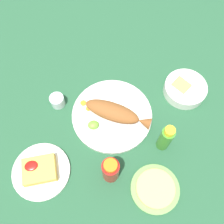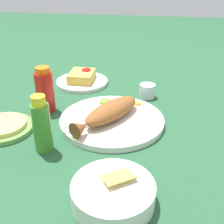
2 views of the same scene
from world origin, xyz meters
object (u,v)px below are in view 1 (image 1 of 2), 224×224
fork_near (129,125)px  hot_sauce_bottle_red (111,170)px  side_plate_fries (41,171)px  guacamole_bowl (185,89)px  main_plate (112,115)px  hot_sauce_bottle_green (166,138)px  salt_cup (58,101)px  fork_far (120,132)px  tortilla_plate (155,189)px  fried_fish (115,112)px

fork_near → hot_sauce_bottle_red: (0.11, 0.17, 0.05)m
side_plate_fries → guacamole_bowl: 0.66m
side_plate_fries → main_plate: bearing=-150.0°
hot_sauce_bottle_red → guacamole_bowl: size_ratio=0.87×
hot_sauce_bottle_green → salt_cup: hot_sauce_bottle_green is taller
main_plate → hot_sauce_bottle_red: bearing=77.7°
fork_far → hot_sauce_bottle_green: bearing=12.7°
fork_near → hot_sauce_bottle_red: bearing=-69.7°
hot_sauce_bottle_green → tortilla_plate: bearing=65.3°
main_plate → side_plate_fries: main_plate is taller
fried_fish → fork_far: size_ratio=1.70×
main_plate → hot_sauce_bottle_green: hot_sauce_bottle_green is taller
guacamole_bowl → tortilla_plate: (0.23, 0.36, -0.02)m
hot_sauce_bottle_green → tortilla_plate: (0.07, 0.16, -0.07)m
main_plate → fried_fish: bearing=148.7°
salt_cup → fork_near: bearing=149.1°
hot_sauce_bottle_green → salt_cup: bearing=-34.3°
guacamole_bowl → hot_sauce_bottle_red: bearing=37.3°
fork_near → salt_cup: bearing=-158.5°
fork_far → tortilla_plate: fork_far is taller
hot_sauce_bottle_green → tortilla_plate: hot_sauce_bottle_green is taller
fork_far → guacamole_bowl: guacamole_bowl is taller
main_plate → salt_cup: salt_cup is taller
side_plate_fries → tortilla_plate: (-0.39, 0.14, 0.00)m
fork_far → hot_sauce_bottle_green: hot_sauce_bottle_green is taller
fried_fish → salt_cup: bearing=5.5°
fried_fish → hot_sauce_bottle_red: hot_sauce_bottle_red is taller
hot_sauce_bottle_red → tortilla_plate: bearing=150.6°
hot_sauce_bottle_green → guacamole_bowl: bearing=-126.7°
tortilla_plate → side_plate_fries: bearing=-19.7°
fork_near → hot_sauce_bottle_red: size_ratio=1.02×
hot_sauce_bottle_green → guacamole_bowl: 0.26m
hot_sauce_bottle_red → hot_sauce_bottle_green: size_ratio=0.97×
salt_cup → tortilla_plate: size_ratio=0.33×
fried_fish → hot_sauce_bottle_red: (0.06, 0.22, 0.03)m
hot_sauce_bottle_red → side_plate_fries: size_ratio=0.72×
tortilla_plate → fork_near: bearing=-81.5°
fried_fish → tortilla_plate: 0.32m
fork_near → tortilla_plate: (-0.04, 0.25, -0.01)m
tortilla_plate → fried_fish: bearing=-74.9°
hot_sauce_bottle_red → side_plate_fries: (0.25, -0.06, -0.07)m
hot_sauce_bottle_red → main_plate: bearing=-102.3°
hot_sauce_bottle_red → salt_cup: bearing=-64.4°
hot_sauce_bottle_red → hot_sauce_bottle_green: 0.23m
side_plate_fries → tortilla_plate: same height
fork_far → hot_sauce_bottle_red: size_ratio=1.00×
tortilla_plate → salt_cup: bearing=-53.7°
side_plate_fries → salt_cup: bearing=-108.4°
main_plate → tortilla_plate: 0.33m
fried_fish → hot_sauce_bottle_green: 0.22m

